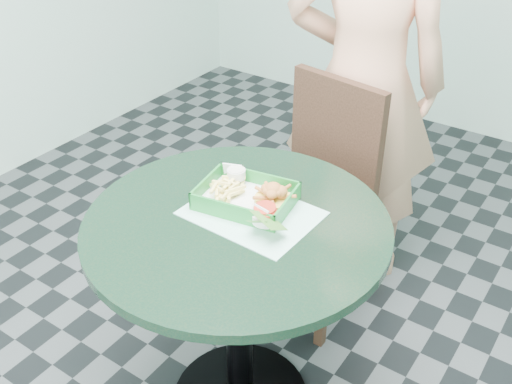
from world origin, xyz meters
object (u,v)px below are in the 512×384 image
Objects in this scene: crab_sandwich at (272,202)px; diner_person at (367,53)px; food_basket at (246,205)px; sauce_ramekin at (241,178)px; cafe_table at (238,272)px; dining_chair at (321,184)px.

diner_person is at bearing 97.61° from crab_sandwich.
sauce_ramekin reaches higher than food_basket.
crab_sandwich is at bearing 12.02° from food_basket.
cafe_table is 1.00m from diner_person.
dining_chair is 3.46× the size of food_basket.
crab_sandwich is at bearing 77.78° from diner_person.
diner_person is at bearing 87.15° from sauce_ramekin.
food_basket is 0.10m from sauce_ramekin.
diner_person is 0.78m from sauce_ramekin.
food_basket is (0.05, -0.56, 0.23)m from dining_chair.
cafe_table is 0.28m from sauce_ramekin.
sauce_ramekin is (-0.04, -0.76, -0.18)m from diner_person.
food_basket reaches higher than cafe_table.
crab_sandwich reaches higher than food_basket.
crab_sandwich is (0.13, -0.54, 0.27)m from dining_chair.
cafe_table is 0.25m from crab_sandwich.
crab_sandwich is at bearing 61.69° from cafe_table.
food_basket is at bearing 72.21° from diner_person.
diner_person reaches higher than cafe_table.
diner_person reaches higher than crab_sandwich.
sauce_ramekin is at bearing 133.18° from food_basket.
dining_chair reaches higher than cafe_table.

